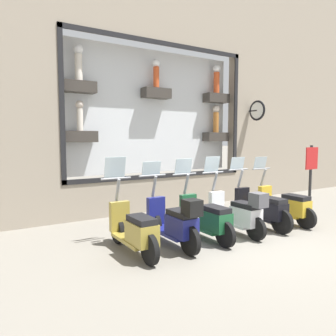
# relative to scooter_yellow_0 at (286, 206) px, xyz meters

# --- Properties ---
(ground_plane) EXTENTS (120.00, 120.00, 0.00)m
(ground_plane) POSITION_rel_scooter_yellow_0_xyz_m (-0.60, 1.74, -0.42)
(ground_plane) COLOR gray
(building_facade) EXTENTS (1.24, 36.00, 9.34)m
(building_facade) POSITION_rel_scooter_yellow_0_xyz_m (3.00, 1.74, 4.35)
(building_facade) COLOR gray
(building_facade) RESTS_ON ground_plane
(scooter_yellow_0) EXTENTS (1.80, 0.60, 1.55)m
(scooter_yellow_0) POSITION_rel_scooter_yellow_0_xyz_m (0.00, 0.00, 0.00)
(scooter_yellow_0) COLOR black
(scooter_yellow_0) RESTS_ON ground_plane
(scooter_black_1) EXTENTS (1.81, 0.61, 1.57)m
(scooter_black_1) POSITION_rel_scooter_yellow_0_xyz_m (0.00, 0.80, 0.01)
(scooter_black_1) COLOR black
(scooter_black_1) RESTS_ON ground_plane
(scooter_white_2) EXTENTS (1.79, 0.61, 1.61)m
(scooter_white_2) POSITION_rel_scooter_yellow_0_xyz_m (-0.06, 1.59, 0.04)
(scooter_white_2) COLOR black
(scooter_white_2) RESTS_ON ground_plane
(scooter_green_3) EXTENTS (1.80, 0.60, 1.59)m
(scooter_green_3) POSITION_rel_scooter_yellow_0_xyz_m (0.00, 2.39, 0.00)
(scooter_green_3) COLOR black
(scooter_green_3) RESTS_ON ground_plane
(scooter_navy_4) EXTENTS (1.81, 0.60, 1.55)m
(scooter_navy_4) POSITION_rel_scooter_yellow_0_xyz_m (-0.06, 3.19, 0.05)
(scooter_navy_4) COLOR black
(scooter_navy_4) RESTS_ON ground_plane
(scooter_olive_5) EXTENTS (1.80, 0.61, 1.67)m
(scooter_olive_5) POSITION_rel_scooter_yellow_0_xyz_m (0.01, 3.98, 0.01)
(scooter_olive_5) COLOR black
(scooter_olive_5) RESTS_ON ground_plane
(shop_sign_post) EXTENTS (0.36, 0.45, 1.85)m
(shop_sign_post) POSITION_rel_scooter_yellow_0_xyz_m (0.01, -0.92, 0.58)
(shop_sign_post) COLOR #232326
(shop_sign_post) RESTS_ON ground_plane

